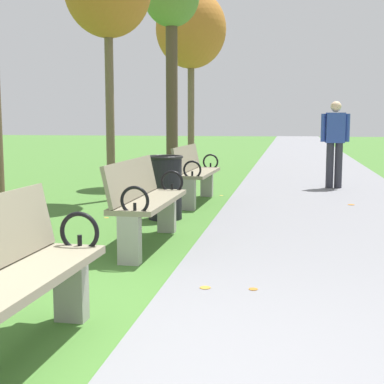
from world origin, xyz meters
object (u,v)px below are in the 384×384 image
at_px(trash_bin, 165,187).
at_px(park_bench_2, 145,200).
at_px(tree_5, 191,30).
at_px(pedestrian_walking, 335,140).
at_px(park_bench_1, 3,280).
at_px(tree_4, 171,7).
at_px(park_bench_3, 195,172).

bearing_deg(trash_bin, park_bench_2, -84.71).
bearing_deg(tree_5, pedestrian_walking, -48.46).
relative_size(park_bench_1, tree_4, 0.37).
relative_size(tree_4, tree_5, 0.94).
distance_m(park_bench_1, pedestrian_walking, 8.50).
height_order(tree_5, trash_bin, tree_5).
distance_m(park_bench_3, trash_bin, 1.51).
distance_m(tree_5, trash_bin, 8.21).
relative_size(park_bench_2, park_bench_3, 0.99).
bearing_deg(tree_4, park_bench_2, -80.84).
height_order(park_bench_3, pedestrian_walking, pedestrian_walking).
bearing_deg(pedestrian_walking, trash_bin, -123.67).
xyz_separation_m(park_bench_3, trash_bin, (-0.15, -1.50, -0.06)).
height_order(pedestrian_walking, trash_bin, pedestrian_walking).
xyz_separation_m(park_bench_1, pedestrian_walking, (2.29, 8.18, 0.44)).
relative_size(park_bench_3, trash_bin, 1.92).
xyz_separation_m(tree_4, trash_bin, (0.77, -4.10, -3.09)).
height_order(park_bench_2, park_bench_3, same).
xyz_separation_m(park_bench_2, tree_4, (-0.92, 5.69, 3.03)).
bearing_deg(park_bench_2, park_bench_3, 90.00).
xyz_separation_m(park_bench_1, tree_5, (-1.12, 12.03, 3.10)).
bearing_deg(trash_bin, pedestrian_walking, 56.33).
bearing_deg(tree_5, trash_bin, -82.58).
relative_size(park_bench_1, park_bench_3, 1.00).
bearing_deg(park_bench_2, tree_5, 97.05).
bearing_deg(park_bench_3, park_bench_2, -90.00).
xyz_separation_m(tree_5, pedestrian_walking, (3.41, -3.85, -2.66)).
height_order(park_bench_1, park_bench_3, same).
relative_size(tree_5, trash_bin, 5.49).
bearing_deg(trash_bin, tree_4, 100.64).
bearing_deg(park_bench_2, tree_4, 99.16).
xyz_separation_m(pedestrian_walking, trash_bin, (-2.44, -3.66, -0.50)).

